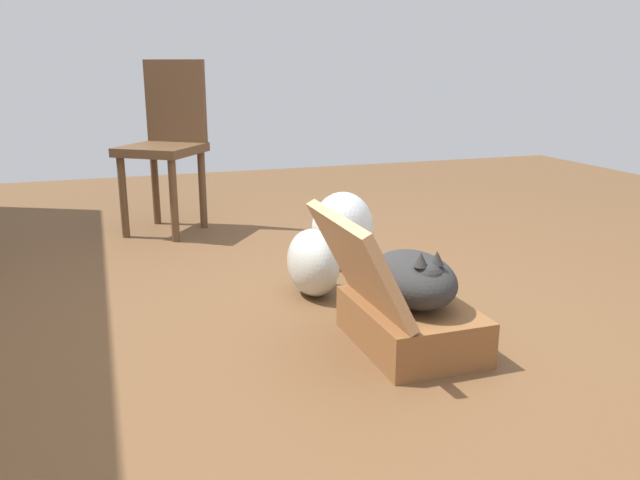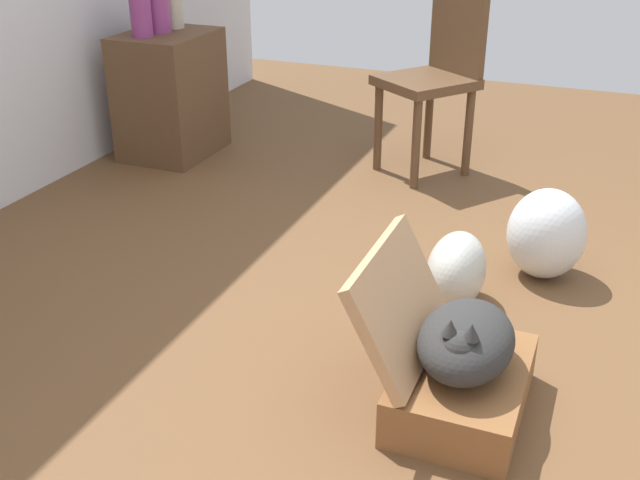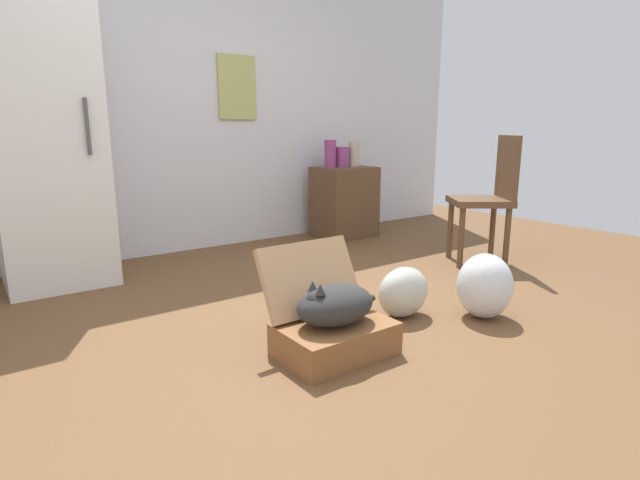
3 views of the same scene
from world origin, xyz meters
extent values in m
plane|color=brown|center=(0.00, 0.00, 0.00)|extent=(7.68, 7.68, 0.00)
cube|color=brown|center=(-0.20, -0.19, 0.08)|extent=(0.52, 0.37, 0.16)
cube|color=tan|center=(-0.20, 0.01, 0.33)|extent=(0.52, 0.20, 0.34)
ellipsoid|color=#2D2D2D|center=(-0.20, -0.19, 0.25)|extent=(0.39, 0.28, 0.18)
sphere|color=#2D2D2D|center=(-0.31, -0.19, 0.29)|extent=(0.11, 0.11, 0.11)
cone|color=#2D2D2D|center=(-0.31, -0.22, 0.35)|extent=(0.05, 0.05, 0.05)
cone|color=#2D2D2D|center=(-0.31, -0.16, 0.35)|extent=(0.05, 0.05, 0.05)
cylinder|color=#2D2D2D|center=(-0.03, -0.15, 0.20)|extent=(0.20, 0.03, 0.07)
ellipsoid|color=silver|center=(0.41, -0.03, 0.14)|extent=(0.33, 0.21, 0.29)
ellipsoid|color=silver|center=(0.77, -0.31, 0.18)|extent=(0.30, 0.31, 0.37)
cube|color=brown|center=(1.49, 1.85, 0.34)|extent=(0.55, 0.44, 0.68)
cylinder|color=#8C387A|center=(1.36, 1.90, 0.81)|extent=(0.11, 0.11, 0.26)
cylinder|color=#B7AD99|center=(1.63, 1.88, 0.81)|extent=(0.11, 0.11, 0.25)
cylinder|color=#8C387A|center=(1.49, 1.89, 0.78)|extent=(0.13, 0.13, 0.19)
cylinder|color=brown|center=(1.68, 0.69, 0.23)|extent=(0.04, 0.04, 0.47)
cylinder|color=brown|center=(1.49, 0.43, 0.23)|extent=(0.04, 0.04, 0.47)
cylinder|color=brown|center=(1.96, 0.48, 0.23)|extent=(0.04, 0.04, 0.47)
cylinder|color=brown|center=(1.77, 0.22, 0.23)|extent=(0.04, 0.04, 0.47)
cube|color=brown|center=(1.72, 0.45, 0.49)|extent=(0.59, 0.58, 0.05)
cube|color=brown|center=(1.88, 0.34, 0.76)|extent=(0.26, 0.33, 0.48)
camera|label=1|loc=(-2.10, 0.80, 0.96)|focal=36.17mm
camera|label=2|loc=(-2.10, -0.50, 1.48)|focal=43.11mm
camera|label=3|loc=(-1.54, -1.91, 1.04)|focal=27.88mm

